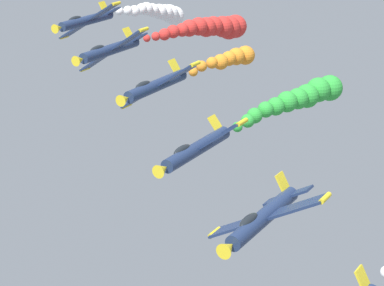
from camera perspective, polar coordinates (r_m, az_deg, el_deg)
airplane_right_inner at (r=51.81m, az=5.25°, el=-5.54°), size 8.51×10.35×4.99m
airplane_left_outer at (r=60.69m, az=0.29°, el=-0.45°), size 7.81×10.35×6.09m
smoke_trail_left_outer at (r=75.12m, az=8.30°, el=3.43°), size 4.65×16.76×2.68m
airplane_right_outer at (r=70.99m, az=-2.73°, el=4.26°), size 8.17×10.35×5.57m
smoke_trail_right_outer at (r=83.05m, az=2.96°, el=6.28°), size 2.24×11.99×2.26m
airplane_trailing at (r=80.04m, az=-6.15°, el=6.88°), size 8.19×10.35×5.54m
smoke_trail_trailing at (r=97.85m, az=1.78°, el=8.57°), size 3.21×21.53×4.12m
airplane_high_slot at (r=91.24m, az=-7.89°, el=8.98°), size 8.41×10.35×5.19m
smoke_trail_high_slot at (r=106.07m, az=-2.21°, el=9.61°), size 3.10×16.45×4.89m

